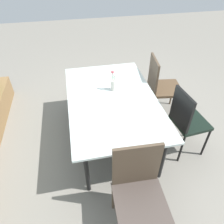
{
  "coord_description": "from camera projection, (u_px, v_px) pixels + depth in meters",
  "views": [
    {
      "loc": [
        -2.2,
        0.48,
        2.3
      ],
      "look_at": [
        -0.06,
        0.05,
        0.48
      ],
      "focal_mm": 33.69,
      "sensor_mm": 36.0,
      "label": 1
    }
  ],
  "objects": [
    {
      "name": "chair_near_right",
      "position": [
        161.0,
        84.0,
        3.24
      ],
      "size": [
        0.53,
        0.53,
        0.98
      ],
      "rotation": [
        0.0,
        0.0,
        3.01
      ],
      "color": "brown",
      "rests_on": "ground"
    },
    {
      "name": "flower_vase",
      "position": [
        113.0,
        83.0,
        2.77
      ],
      "size": [
        0.07,
        0.07,
        0.29
      ],
      "color": "silver",
      "rests_on": "dining_table"
    },
    {
      "name": "dining_table",
      "position": [
        112.0,
        101.0,
        2.72
      ],
      "size": [
        1.8,
        1.12,
        0.72
      ],
      "color": "silver",
      "rests_on": "ground"
    },
    {
      "name": "ground_plane",
      "position": [
        114.0,
        134.0,
        3.2
      ],
      "size": [
        12.0,
        12.0,
        0.0
      ],
      "primitive_type": "plane",
      "color": "gray"
    },
    {
      "name": "chair_end_left",
      "position": [
        139.0,
        189.0,
        1.91
      ],
      "size": [
        0.49,
        0.49,
        0.97
      ],
      "rotation": [
        0.0,
        0.0,
        1.53
      ],
      "color": "#493E38",
      "rests_on": "ground"
    },
    {
      "name": "chair_near_left",
      "position": [
        186.0,
        119.0,
        2.62
      ],
      "size": [
        0.44,
        0.44,
        0.97
      ],
      "rotation": [
        0.0,
        0.0,
        3.23
      ],
      "color": "black",
      "rests_on": "ground"
    }
  ]
}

